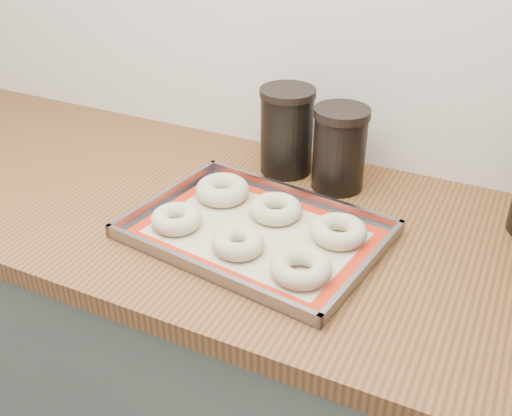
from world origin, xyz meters
The scene contains 12 objects.
cabinet centered at (0.00, 1.68, 0.43)m, with size 3.00×0.65×0.86m, color #566156.
countertop centered at (0.00, 1.68, 0.88)m, with size 3.06×0.68×0.04m, color brown.
baking_tray centered at (-0.18, 1.62, 0.91)m, with size 0.50×0.39×0.03m.
baking_mat centered at (-0.18, 1.62, 0.90)m, with size 0.46×0.35×0.00m.
bagel_front_left centered at (-0.33, 1.57, 0.92)m, with size 0.10×0.10×0.03m, color beige.
bagel_front_mid centered at (-0.19, 1.55, 0.92)m, with size 0.09×0.09×0.03m, color beige.
bagel_front_right centered at (-0.06, 1.53, 0.92)m, with size 0.11×0.11×0.03m, color beige.
bagel_back_left centered at (-0.30, 1.70, 0.92)m, with size 0.11×0.11×0.04m, color beige.
bagel_back_mid centered at (-0.17, 1.69, 0.92)m, with size 0.10×0.10×0.03m, color beige.
bagel_back_right centered at (-0.03, 1.66, 0.92)m, with size 0.10×0.10×0.03m, color beige.
canister_left centered at (-0.24, 1.89, 1.00)m, with size 0.12×0.12×0.19m.
canister_mid centered at (-0.11, 1.87, 0.99)m, with size 0.12×0.12×0.18m.
Camera 1 is at (0.23, 0.76, 1.53)m, focal length 42.00 mm.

